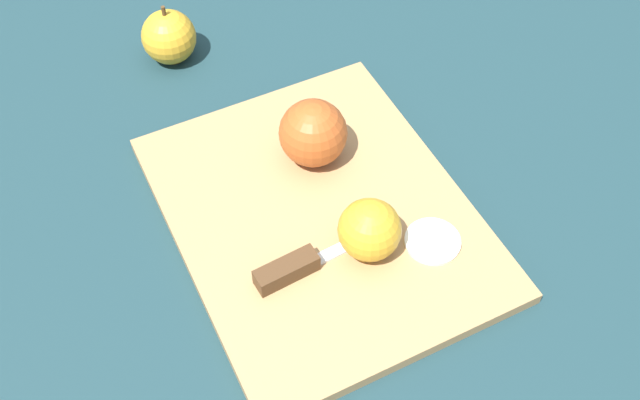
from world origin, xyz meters
TOP-DOWN VIEW (x-y plane):
  - ground_plane at (0.00, 0.00)m, footprint 4.00×4.00m
  - cutting_board at (0.00, 0.00)m, footprint 0.43×0.37m
  - apple_half_left at (-0.08, 0.01)m, footprint 0.08×0.08m
  - apple_half_right at (0.06, 0.04)m, footprint 0.06×0.06m
  - knife at (0.07, -0.04)m, footprint 0.06×0.15m
  - apple_slice at (0.07, 0.10)m, footprint 0.06×0.06m
  - apple_whole at (-0.30, -0.12)m, footprint 0.07×0.07m

SIDE VIEW (x-z plane):
  - ground_plane at x=0.00m, z-range 0.00..0.00m
  - cutting_board at x=0.00m, z-range 0.00..0.02m
  - apple_slice at x=0.07m, z-range 0.02..0.02m
  - knife at x=0.07m, z-range 0.01..0.04m
  - apple_whole at x=-0.30m, z-range -0.01..0.07m
  - apple_half_right at x=0.06m, z-range 0.02..0.08m
  - apple_half_left at x=-0.08m, z-range 0.02..0.09m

